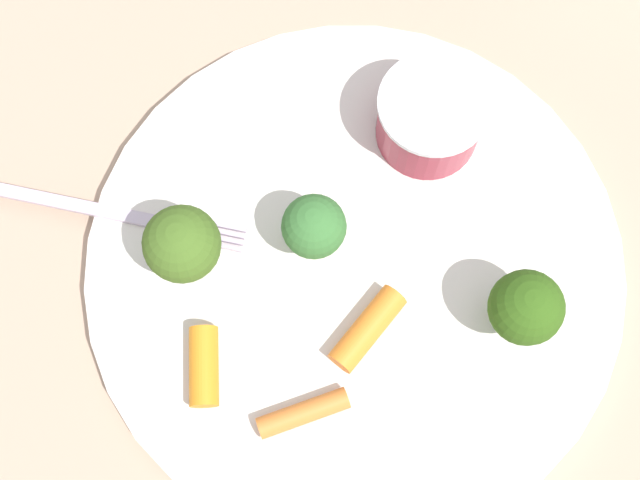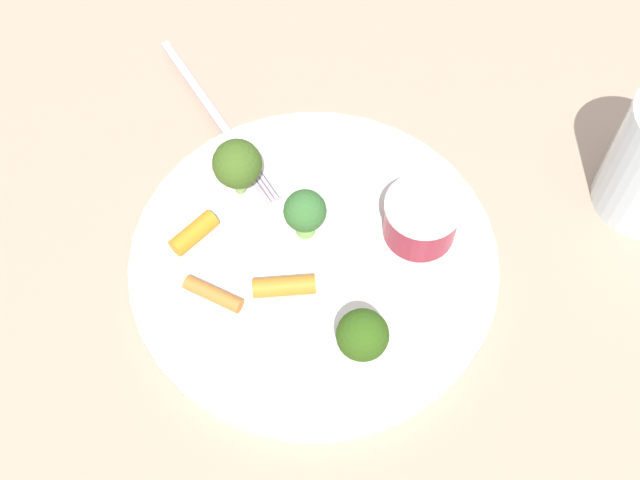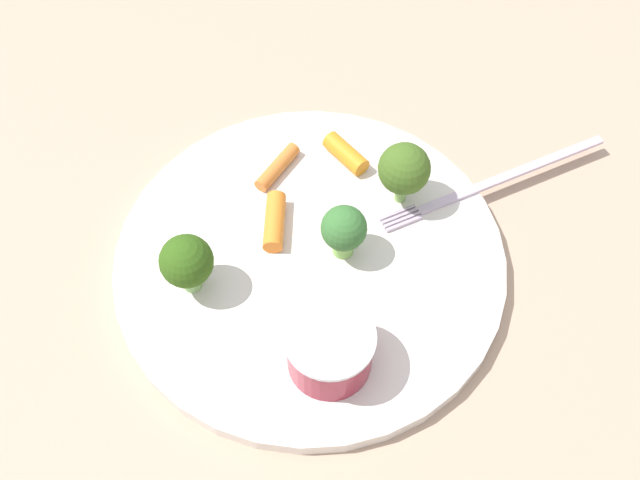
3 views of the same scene
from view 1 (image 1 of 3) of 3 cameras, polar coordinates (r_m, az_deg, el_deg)
The scene contains 10 objects.
ground_plane at distance 0.44m, azimuth 2.23°, elevation -1.99°, with size 2.40×2.40×0.00m, color tan.
plate at distance 0.44m, azimuth 2.26°, elevation -1.79°, with size 0.27×0.27×0.01m, color silver.
sauce_cup at distance 0.44m, azimuth 6.65°, elevation 8.09°, with size 0.05×0.05×0.04m.
broccoli_floret_0 at distance 0.41m, azimuth 13.18°, elevation -4.32°, with size 0.03×0.03×0.05m.
broccoli_floret_1 at distance 0.40m, azimuth -8.93°, elevation -0.28°, with size 0.04×0.04×0.05m.
broccoli_floret_2 at distance 0.41m, azimuth -0.39°, elevation 0.81°, with size 0.03×0.03×0.04m.
carrot_stick_0 at distance 0.41m, azimuth -1.10°, elevation -11.15°, with size 0.01×0.01×0.04m, color orange.
carrot_stick_1 at distance 0.42m, azimuth 3.09°, elevation -5.77°, with size 0.01×0.01×0.04m, color orange.
carrot_stick_2 at distance 0.42m, azimuth -7.54°, elevation -8.13°, with size 0.01×0.01×0.04m, color orange.
fork at distance 0.46m, azimuth -15.85°, elevation 2.23°, with size 0.18×0.06×0.00m.
Camera 1 is at (-0.04, 0.11, 0.43)m, focal length 49.37 mm.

